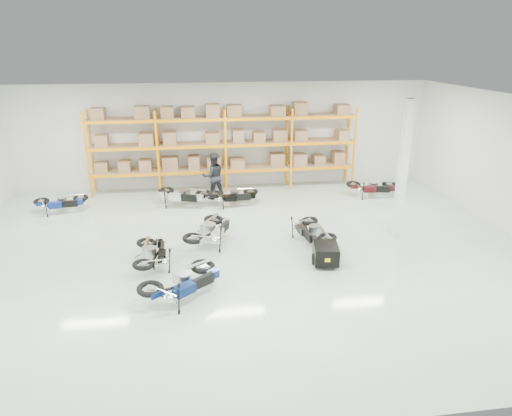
{
  "coord_description": "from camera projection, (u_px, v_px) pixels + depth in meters",
  "views": [
    {
      "loc": [
        -1.36,
        -12.68,
        6.09
      ],
      "look_at": [
        0.55,
        0.85,
        1.1
      ],
      "focal_mm": 32.0,
      "sensor_mm": 36.0,
      "label": 1
    }
  ],
  "objects": [
    {
      "name": "moto_touring_right",
      "position": [
        312.0,
        227.0,
        14.54
      ],
      "size": [
        1.09,
        1.85,
        1.13
      ],
      "primitive_type": null,
      "rotation": [
        0.0,
        -0.09,
        0.14
      ],
      "color": "black",
      "rests_on": "ground"
    },
    {
      "name": "trailer",
      "position": [
        326.0,
        254.0,
        13.11
      ],
      "size": [
        0.82,
        1.49,
        0.61
      ],
      "rotation": [
        0.0,
        0.0,
        -0.16
      ],
      "color": "black",
      "rests_on": "ground"
    },
    {
      "name": "moto_silver_left",
      "position": [
        211.0,
        226.0,
        14.42
      ],
      "size": [
        1.71,
        2.17,
        1.26
      ],
      "primitive_type": null,
      "rotation": [
        0.0,
        -0.09,
        2.7
      ],
      "color": "#AAABB0",
      "rests_on": "ground"
    },
    {
      "name": "pallet_rack",
      "position": [
        225.0,
        138.0,
        19.29
      ],
      "size": [
        11.28,
        0.98,
        3.62
      ],
      "color": "orange",
      "rests_on": "ground"
    },
    {
      "name": "moto_back_b",
      "position": [
        182.0,
        192.0,
        17.85
      ],
      "size": [
        2.08,
        1.51,
        1.22
      ],
      "primitive_type": null,
      "rotation": [
        0.0,
        -0.09,
        1.22
      ],
      "color": "silver",
      "rests_on": "ground"
    },
    {
      "name": "room",
      "position": [
        241.0,
        182.0,
        13.29
      ],
      "size": [
        18.0,
        18.0,
        18.0
      ],
      "color": "silver",
      "rests_on": "ground"
    },
    {
      "name": "moto_black_far_left",
      "position": [
        152.0,
        250.0,
        12.96
      ],
      "size": [
        0.9,
        1.76,
        1.12
      ],
      "primitive_type": null,
      "rotation": [
        0.0,
        -0.09,
        3.17
      ],
      "color": "black",
      "rests_on": "ground"
    },
    {
      "name": "moto_blue_centre",
      "position": [
        183.0,
        277.0,
        11.33
      ],
      "size": [
        2.13,
        1.95,
        1.26
      ],
      "primitive_type": null,
      "rotation": [
        0.0,
        -0.09,
        2.22
      ],
      "color": "#071846",
      "rests_on": "ground"
    },
    {
      "name": "moto_back_d",
      "position": [
        373.0,
        184.0,
        18.9
      ],
      "size": [
        1.91,
        1.14,
        1.17
      ],
      "primitive_type": null,
      "rotation": [
        0.0,
        -0.09,
        1.43
      ],
      "color": "#3A0B10",
      "rests_on": "ground"
    },
    {
      "name": "person_back",
      "position": [
        213.0,
        176.0,
        18.54
      ],
      "size": [
        1.04,
        0.88,
        1.91
      ],
      "primitive_type": "imported",
      "rotation": [
        0.0,
        0.0,
        3.33
      ],
      "color": "black",
      "rests_on": "ground"
    },
    {
      "name": "moto_back_c",
      "position": [
        234.0,
        192.0,
        17.92
      ],
      "size": [
        1.78,
        0.95,
        1.12
      ],
      "primitive_type": null,
      "rotation": [
        0.0,
        -0.09,
        1.62
      ],
      "color": "black",
      "rests_on": "ground"
    },
    {
      "name": "moto_back_a",
      "position": [
        60.0,
        199.0,
        17.18
      ],
      "size": [
        1.79,
        1.08,
        1.09
      ],
      "primitive_type": null,
      "rotation": [
        0.0,
        -0.09,
        1.73
      ],
      "color": "navy",
      "rests_on": "ground"
    },
    {
      "name": "structural_column",
      "position": [
        403.0,
        171.0,
        14.44
      ],
      "size": [
        0.25,
        0.25,
        4.5
      ],
      "primitive_type": "cube",
      "color": "white",
      "rests_on": "ground"
    }
  ]
}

